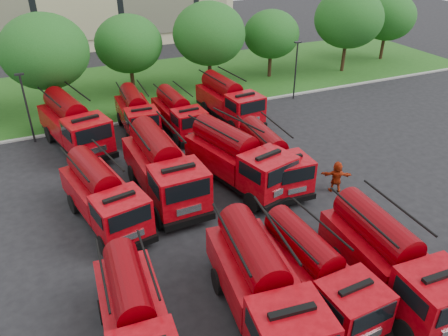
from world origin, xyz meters
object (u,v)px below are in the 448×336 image
(firefighter_4, at_px, (243,271))
(firefighter_5, at_px, (334,191))
(fire_truck_4, at_px, (103,195))
(fire_truck_9, at_px, (137,113))
(firefighter_3, at_px, (383,258))
(fire_truck_7, at_px, (270,157))
(fire_truck_10, at_px, (178,114))
(fire_truck_3, at_px, (390,259))
(fire_truck_6, at_px, (237,158))
(fire_truck_11, at_px, (229,100))
(fire_truck_0, at_px, (135,318))
(fire_truck_1, at_px, (262,286))
(fire_truck_5, at_px, (163,168))
(fire_truck_2, at_px, (315,272))
(fire_truck_8, at_px, (74,124))

(firefighter_4, xyz_separation_m, firefighter_5, (8.03, 3.97, 0.00))
(fire_truck_4, xyz_separation_m, fire_truck_9, (4.41, 10.65, -0.13))
(fire_truck_9, distance_m, firefighter_3, 20.34)
(fire_truck_7, distance_m, fire_truck_10, 9.46)
(fire_truck_3, relative_size, fire_truck_6, 0.92)
(fire_truck_3, height_order, fire_truck_11, fire_truck_3)
(fire_truck_0, height_order, fire_truck_7, fire_truck_7)
(fire_truck_10, height_order, firefighter_3, fire_truck_10)
(fire_truck_1, bearing_deg, fire_truck_6, 76.26)
(fire_truck_0, height_order, fire_truck_5, fire_truck_5)
(fire_truck_7, bearing_deg, firefighter_4, -124.79)
(fire_truck_2, relative_size, firefighter_4, 3.93)
(fire_truck_6, height_order, fire_truck_10, fire_truck_6)
(fire_truck_3, bearing_deg, fire_truck_4, 138.33)
(fire_truck_8, bearing_deg, fire_truck_0, -103.75)
(fire_truck_8, distance_m, fire_truck_9, 4.73)
(fire_truck_4, relative_size, firefighter_5, 3.83)
(firefighter_5, bearing_deg, fire_truck_7, -13.56)
(fire_truck_6, bearing_deg, fire_truck_0, -147.66)
(fire_truck_1, bearing_deg, fire_truck_7, 65.61)
(fire_truck_9, xyz_separation_m, firefighter_5, (8.59, -13.14, -1.49))
(fire_truck_5, xyz_separation_m, fire_truck_7, (6.43, -0.97, -0.27))
(fire_truck_11, distance_m, firefighter_4, 17.79)
(fire_truck_9, bearing_deg, fire_truck_5, -92.67)
(fire_truck_4, xyz_separation_m, fire_truck_7, (10.04, 0.25, -0.06))
(fire_truck_6, bearing_deg, fire_truck_1, -124.93)
(fire_truck_5, relative_size, fire_truck_10, 1.24)
(fire_truck_5, height_order, fire_truck_11, fire_truck_5)
(fire_truck_3, xyz_separation_m, firefighter_4, (-5.13, 3.46, -1.68))
(fire_truck_6, distance_m, firefighter_4, 7.92)
(fire_truck_3, distance_m, fire_truck_4, 14.16)
(fire_truck_4, height_order, fire_truck_6, fire_truck_6)
(fire_truck_5, relative_size, fire_truck_9, 1.22)
(firefighter_3, distance_m, firefighter_5, 6.06)
(fire_truck_3, bearing_deg, fire_truck_0, 174.91)
(fire_truck_5, height_order, firefighter_4, fire_truck_5)
(fire_truck_7, xyz_separation_m, firefighter_5, (2.96, -2.74, -1.56))
(fire_truck_2, distance_m, fire_truck_7, 9.91)
(fire_truck_3, height_order, firefighter_4, fire_truck_3)
(fire_truck_3, xyz_separation_m, fire_truck_9, (-5.70, 20.56, -0.18))
(fire_truck_0, xyz_separation_m, fire_truck_2, (7.35, -0.69, 0.02))
(fire_truck_7, bearing_deg, fire_truck_8, 139.66)
(fire_truck_10, bearing_deg, fire_truck_7, -75.77)
(fire_truck_4, distance_m, firefighter_3, 14.30)
(fire_truck_8, bearing_deg, fire_truck_2, -82.33)
(fire_truck_7, height_order, fire_truck_11, fire_truck_11)
(fire_truck_11, bearing_deg, fire_truck_1, -116.75)
(fire_truck_3, height_order, fire_truck_8, fire_truck_8)
(fire_truck_2, distance_m, fire_truck_8, 20.15)
(fire_truck_0, height_order, firefighter_4, fire_truck_0)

